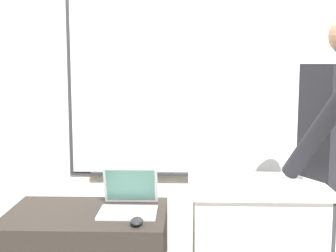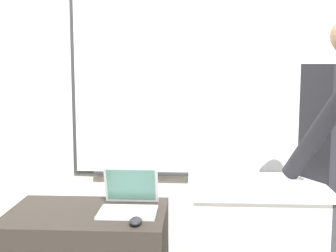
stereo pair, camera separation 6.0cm
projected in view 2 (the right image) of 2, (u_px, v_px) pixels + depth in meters
The scene contains 4 objects.
back_wall at pixel (172, 77), 3.18m from camera, with size 6.40×0.17×2.86m.
laptop at pixel (130, 197), 2.43m from camera, with size 0.29×0.30×0.21m.
wireless_keyboard at pixel (254, 184), 2.20m from camera, with size 0.46×0.13×0.02m.
computer_mouse_by_laptop at pixel (136, 221), 2.19m from camera, with size 0.06×0.10×0.03m.
Camera 2 is at (0.19, -1.82, 1.52)m, focal length 50.00 mm.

